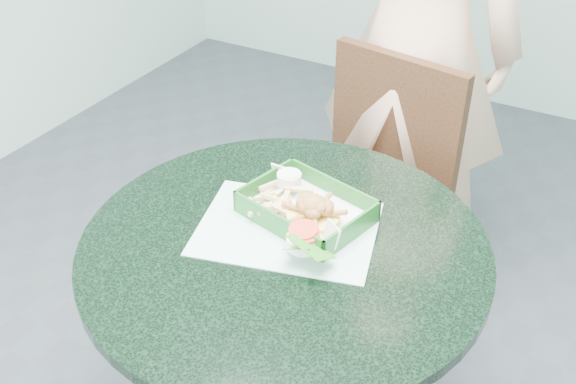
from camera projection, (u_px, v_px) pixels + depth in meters
The scene contains 8 objects.
cafe_table at pixel (285, 302), 1.66m from camera, with size 0.95×0.95×0.75m.
dining_chair at pixel (377, 184), 2.17m from camera, with size 0.46×0.46×0.93m.
placemat at pixel (287, 235), 1.60m from camera, with size 0.41×0.31×0.00m, color #A3D3CD.
food_basket at pixel (306, 218), 1.63m from camera, with size 0.29×0.21×0.06m.
crab_sandwich at pixel (317, 215), 1.58m from camera, with size 0.13×0.13×0.07m.
fries_pile at pixel (277, 209), 1.62m from camera, with size 0.12×0.13×0.05m, color #DABD83, non-canonical shape.
sauce_ramekin at pixel (281, 188), 1.67m from camera, with size 0.06×0.06×0.03m.
garnish_cup at pixel (320, 247), 1.50m from camera, with size 0.12×0.12×0.05m.
Camera 1 is at (0.59, -1.05, 1.75)m, focal length 42.00 mm.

